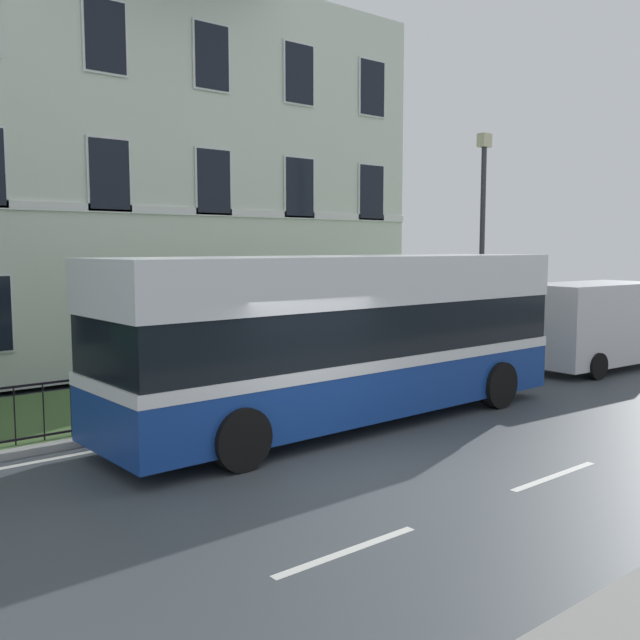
% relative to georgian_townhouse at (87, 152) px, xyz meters
% --- Properties ---
extents(ground_plane, '(60.00, 56.00, 0.18)m').
position_rel_georgian_townhouse_xyz_m(ground_plane, '(-1.33, -13.16, -6.18)').
color(ground_plane, '#3E454A').
extents(georgian_townhouse, '(17.36, 10.11, 12.03)m').
position_rel_georgian_townhouse_xyz_m(georgian_townhouse, '(0.00, 0.00, 0.00)').
color(georgian_townhouse, silver).
rests_on(georgian_townhouse, ground_plane).
extents(iron_verge_railing, '(17.38, 0.04, 0.97)m').
position_rel_georgian_townhouse_xyz_m(iron_verge_railing, '(0.00, -9.51, -5.54)').
color(iron_verge_railing, black).
rests_on(iron_verge_railing, ground_plane).
extents(single_decker_bus, '(9.73, 2.71, 3.14)m').
position_rel_georgian_townhouse_xyz_m(single_decker_bus, '(0.45, -11.42, -4.51)').
color(single_decker_bus, navy).
rests_on(single_decker_bus, ground_plane).
extents(white_panel_van, '(5.35, 2.40, 2.34)m').
position_rel_georgian_townhouse_xyz_m(white_panel_van, '(9.60, -11.27, -4.95)').
color(white_panel_van, silver).
rests_on(white_panel_van, ground_plane).
extents(street_lamp_post, '(0.36, 0.24, 6.23)m').
position_rel_georgian_townhouse_xyz_m(street_lamp_post, '(7.41, -9.06, -2.45)').
color(street_lamp_post, '#333338').
rests_on(street_lamp_post, ground_plane).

